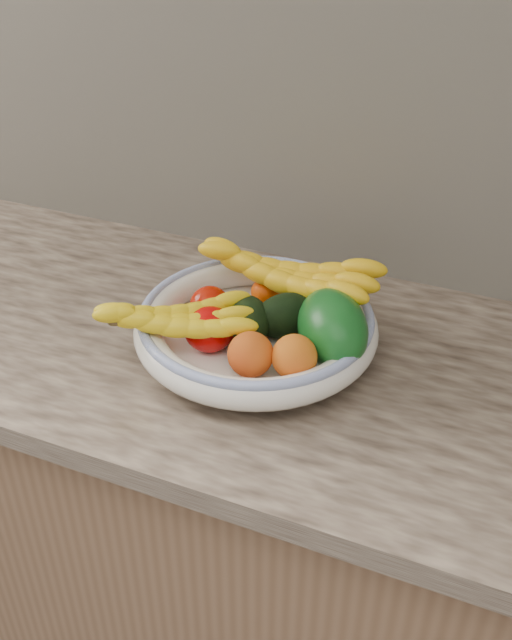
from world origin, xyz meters
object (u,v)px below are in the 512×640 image
at_px(fruit_bowl, 256,326).
at_px(green_mango, 332,328).
at_px(banana_bunch_back, 286,279).
at_px(banana_bunch_front, 176,323).

bearing_deg(fruit_bowl, green_mango, 1.05).
xyz_separation_m(fruit_bowl, banana_bunch_back, (0.01, 0.09, 0.04)).
height_order(green_mango, banana_bunch_back, green_mango).
height_order(fruit_bowl, banana_bunch_front, banana_bunch_front).
distance_m(banana_bunch_back, banana_bunch_front, 0.21).
relative_size(green_mango, banana_bunch_front, 0.60).
xyz_separation_m(fruit_bowl, green_mango, (0.13, 0.00, 0.03)).
height_order(fruit_bowl, green_mango, green_mango).
bearing_deg(banana_bunch_front, green_mango, -9.61).
distance_m(green_mango, banana_bunch_back, 0.14).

